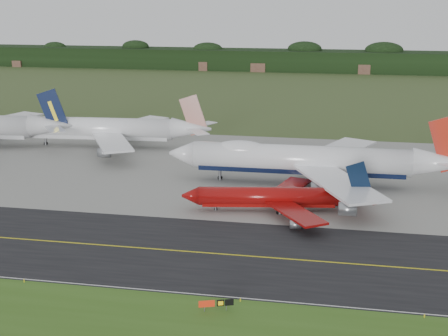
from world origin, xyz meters
TOP-DOWN VIEW (x-y plane):
  - ground at (0.00, 0.00)m, footprint 600.00×600.00m
  - taxiway at (0.00, -4.00)m, footprint 400.00×32.00m
  - apron at (0.00, 51.00)m, footprint 400.00×78.00m
  - taxiway_centreline at (0.00, -4.00)m, footprint 400.00×0.40m
  - taxiway_edge_line at (0.00, -19.50)m, footprint 400.00×0.25m
  - horizon_treeline at (0.00, 273.76)m, footprint 700.00×25.00m
  - jet_ba_747 at (12.44, 40.40)m, footprint 70.47×58.54m
  - jet_red_737 at (6.92, 20.36)m, footprint 39.97×32.23m
  - jet_star_tail at (-47.88, 68.05)m, footprint 61.19×51.12m
  - taxiway_sign at (2.49, -23.97)m, footprint 4.79×1.80m
  - edge_marker_left at (-28.81, -20.50)m, footprint 0.16×0.16m
  - edge_marker_center at (5.42, -20.50)m, footprint 0.16×0.16m
  - edge_marker_right at (31.37, -20.50)m, footprint 0.16×0.16m

SIDE VIEW (x-z plane):
  - ground at x=0.00m, z-range 0.00..0.00m
  - apron at x=0.00m, z-range 0.00..0.01m
  - taxiway at x=0.00m, z-range 0.00..0.02m
  - taxiway_centreline at x=0.00m, z-range 0.03..0.03m
  - taxiway_edge_line at x=0.00m, z-range 0.03..0.03m
  - edge_marker_left at x=-28.81m, z-range 0.00..0.50m
  - edge_marker_center at x=5.42m, z-range 0.00..0.50m
  - edge_marker_right at x=31.37m, z-range 0.00..0.50m
  - taxiway_sign at x=2.49m, z-range 0.34..2.01m
  - jet_red_737 at x=6.92m, z-range -2.42..8.39m
  - jet_star_tail at x=-47.88m, z-range -2.69..13.45m
  - horizon_treeline at x=0.00m, z-range -0.53..11.47m
  - jet_ba_747 at x=12.44m, z-range -2.84..14.93m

